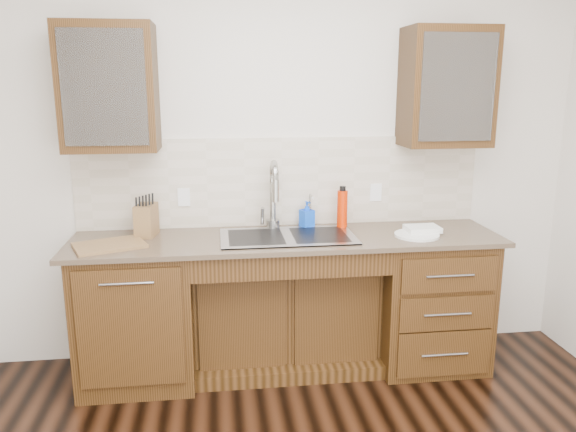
{
  "coord_description": "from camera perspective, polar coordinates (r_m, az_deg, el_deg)",
  "views": [
    {
      "loc": [
        -0.43,
        -1.95,
        1.86
      ],
      "look_at": [
        0.0,
        1.4,
        1.05
      ],
      "focal_mm": 35.0,
      "sensor_mm": 36.0,
      "label": 1
    }
  ],
  "objects": [
    {
      "name": "knife_block",
      "position": [
        3.64,
        -14.19,
        -0.41
      ],
      "size": [
        0.14,
        0.2,
        0.2
      ],
      "primitive_type": "cube",
      "rotation": [
        0.0,
        0.0,
        -0.18
      ],
      "color": "#945E22",
      "rests_on": "countertop"
    },
    {
      "name": "outlet_right",
      "position": [
        3.9,
        8.9,
        2.39
      ],
      "size": [
        0.08,
        0.01,
        0.12
      ],
      "primitive_type": "cube",
      "color": "white",
      "rests_on": "backsplash"
    },
    {
      "name": "soap_bottle",
      "position": [
        3.74,
        1.94,
        0.16
      ],
      "size": [
        0.11,
        0.11,
        0.18
      ],
      "primitive_type": "imported",
      "rotation": [
        0.0,
        0.0,
        0.4
      ],
      "color": "blue",
      "rests_on": "countertop"
    },
    {
      "name": "backsplash",
      "position": [
        3.77,
        -0.66,
        3.48
      ],
      "size": [
        2.7,
        0.02,
        0.59
      ],
      "primitive_type": "cube",
      "color": "beige",
      "rests_on": "wall_back"
    },
    {
      "name": "cup_right_a",
      "position": [
        3.81,
        15.03,
        11.8
      ],
      "size": [
        0.15,
        0.15,
        0.11
      ],
      "primitive_type": "imported",
      "rotation": [
        0.0,
        0.0,
        0.13
      ],
      "color": "white",
      "rests_on": "upper_cabinet_right"
    },
    {
      "name": "cup_left_a",
      "position": [
        3.61,
        -19.47,
        11.35
      ],
      "size": [
        0.15,
        0.15,
        0.1
      ],
      "primitive_type": "imported",
      "rotation": [
        0.0,
        0.0,
        -0.32
      ],
      "color": "white",
      "rests_on": "upper_cabinet_left"
    },
    {
      "name": "cup_right_b",
      "position": [
        3.85,
        16.59,
        11.57
      ],
      "size": [
        0.09,
        0.09,
        0.09
      ],
      "primitive_type": "imported",
      "rotation": [
        0.0,
        0.0,
        -0.0
      ],
      "color": "white",
      "rests_on": "upper_cabinet_right"
    },
    {
      "name": "sink",
      "position": [
        3.54,
        -0.02,
        -3.5
      ],
      "size": [
        0.84,
        0.46,
        0.19
      ],
      "primitive_type": "cube",
      "color": "#9E9EA5",
      "rests_on": "countertop"
    },
    {
      "name": "wall_back",
      "position": [
        3.81,
        -0.77,
        5.78
      ],
      "size": [
        4.0,
        0.1,
        2.7
      ],
      "primitive_type": "cube",
      "color": "silver",
      "rests_on": "ground"
    },
    {
      "name": "upper_cabinet_left",
      "position": [
        3.59,
        -17.69,
        12.31
      ],
      "size": [
        0.55,
        0.34,
        0.75
      ],
      "primitive_type": "cube",
      "color": "#593014",
      "rests_on": "wall_back"
    },
    {
      "name": "faucet",
      "position": [
        3.69,
        -1.56,
        1.74
      ],
      "size": [
        0.04,
        0.04,
        0.4
      ],
      "primitive_type": "cylinder",
      "color": "#999993",
      "rests_on": "countertop"
    },
    {
      "name": "base_cabinet_left",
      "position": [
        3.71,
        -15.0,
        -9.49
      ],
      "size": [
        0.7,
        0.62,
        0.88
      ],
      "primitive_type": "cube",
      "color": "#593014",
      "rests_on": "ground"
    },
    {
      "name": "upper_cabinet_right",
      "position": [
        3.83,
        15.81,
        12.46
      ],
      "size": [
        0.55,
        0.34,
        0.75
      ],
      "primitive_type": "cube",
      "color": "#593014",
      "rests_on": "wall_back"
    },
    {
      "name": "plate",
      "position": [
        3.63,
        12.95,
        -1.89
      ],
      "size": [
        0.34,
        0.34,
        0.02
      ],
      "primitive_type": "cylinder",
      "rotation": [
        0.0,
        0.0,
        0.24
      ],
      "color": "white",
      "rests_on": "countertop"
    },
    {
      "name": "base_cabinet_center",
      "position": [
        3.82,
        -0.25,
        -9.82
      ],
      "size": [
        1.2,
        0.44,
        0.7
      ],
      "primitive_type": "cube",
      "color": "#593014",
      "rests_on": "ground"
    },
    {
      "name": "filter_tap",
      "position": [
        3.74,
        2.25,
        0.67
      ],
      "size": [
        0.02,
        0.02,
        0.24
      ],
      "primitive_type": "cylinder",
      "color": "#999993",
      "rests_on": "countertop"
    },
    {
      "name": "water_bottle",
      "position": [
        3.73,
        5.53,
        0.66
      ],
      "size": [
        0.08,
        0.08,
        0.25
      ],
      "primitive_type": "cylinder",
      "rotation": [
        0.0,
        0.0,
        -0.16
      ],
      "color": "red",
      "rests_on": "countertop"
    },
    {
      "name": "countertop",
      "position": [
        3.54,
        -0.05,
        -2.35
      ],
      "size": [
        2.7,
        0.65,
        0.03
      ],
      "primitive_type": "cube",
      "color": "#84705B",
      "rests_on": "base_cabinet_left"
    },
    {
      "name": "cup_left_b",
      "position": [
        3.58,
        -16.9,
        11.57
      ],
      "size": [
        0.13,
        0.13,
        0.1
      ],
      "primitive_type": "imported",
      "rotation": [
        0.0,
        0.0,
        0.15
      ],
      "color": "white",
      "rests_on": "upper_cabinet_left"
    },
    {
      "name": "outlet_left",
      "position": [
        3.76,
        -10.53,
        1.89
      ],
      "size": [
        0.08,
        0.01,
        0.12
      ],
      "primitive_type": "cube",
      "color": "white",
      "rests_on": "backsplash"
    },
    {
      "name": "dish_towel",
      "position": [
        3.7,
        13.49,
        -1.26
      ],
      "size": [
        0.22,
        0.16,
        0.03
      ],
      "primitive_type": "cube",
      "rotation": [
        0.0,
        0.0,
        0.02
      ],
      "color": "white",
      "rests_on": "plate"
    },
    {
      "name": "base_cabinet_right",
      "position": [
        3.93,
        13.95,
        -8.14
      ],
      "size": [
        0.7,
        0.62,
        0.88
      ],
      "primitive_type": "cube",
      "color": "#593014",
      "rests_on": "ground"
    },
    {
      "name": "cutting_board",
      "position": [
        3.48,
        -17.67,
        -2.85
      ],
      "size": [
        0.47,
        0.4,
        0.02
      ],
      "primitive_type": "cube",
      "rotation": [
        0.0,
        0.0,
        0.38
      ],
      "color": "olive",
      "rests_on": "countertop"
    }
  ]
}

